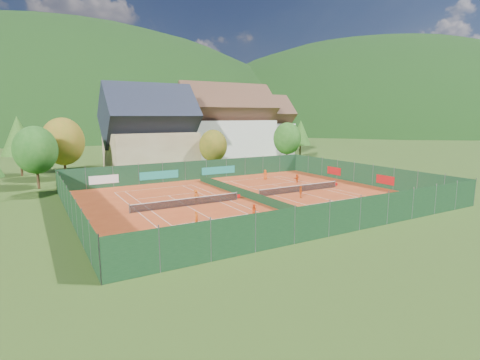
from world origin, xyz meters
The scene contains 32 objects.
ground centered at (0.00, 0.00, -0.02)m, with size 600.00×600.00×0.00m, color #2F4E18.
clay_pad centered at (0.00, 0.00, 0.01)m, with size 40.00×32.00×0.01m, color #BB411B.
court_markings_left centered at (-8.00, 0.00, 0.01)m, with size 11.03×23.83×0.00m.
court_markings_right centered at (8.00, 0.00, 0.01)m, with size 11.03×23.83×0.00m.
tennis_net_left centered at (-7.85, 0.00, 0.51)m, with size 13.30×0.10×1.02m.
tennis_net_right centered at (8.15, 0.00, 0.51)m, with size 13.30×0.10×1.02m.
court_divider centered at (0.00, 0.00, 0.50)m, with size 0.03×28.80×1.00m.
fence_north centered at (-0.46, 15.99, 1.47)m, with size 40.00×0.10×3.00m.
fence_south centered at (0.00, -16.00, 1.50)m, with size 40.00×0.04×3.00m.
fence_west centered at (-20.00, 0.00, 1.50)m, with size 0.04×32.00×3.00m.
fence_east centered at (20.00, 0.05, 1.48)m, with size 0.09×32.00×3.00m.
chalet centered at (-3.00, 30.00, 6.62)m, with size 16.20×12.00×16.00m.
hotel_block_a centered at (16.00, 36.00, 7.38)m, with size 21.60×11.00×17.25m.
hotel_block_b centered at (30.00, 44.00, 6.62)m, with size 17.28×10.00×15.50m.
tree_west_front centered at (-22.00, 20.00, 5.39)m, with size 5.72×5.72×8.69m.
tree_west_mid centered at (-18.00, 26.00, 6.07)m, with size 6.44×6.44×9.78m.
tree_west_back centered at (-24.00, 34.00, 6.74)m, with size 5.60×5.60×10.00m.
tree_center centered at (6.00, 22.00, 4.72)m, with size 5.01×5.01×7.60m.
tree_east_front centered at (24.00, 24.00, 5.39)m, with size 5.72×5.72×8.69m.
tree_east_mid centered at (34.00, 32.00, 6.06)m, with size 5.04×5.04×9.00m.
tree_east_back centered at (26.00, 40.00, 6.74)m, with size 7.15×7.15×10.86m.
mountain_backdrop centered at (28.54, 233.48, -39.64)m, with size 820.00×530.00×242.00m.
ball_hopper centered at (10.54, -12.13, 0.56)m, with size 0.34×0.34×0.80m.
loose_ball_0 centered at (-7.93, -3.87, 0.03)m, with size 0.07×0.07×0.07m, color #CCD833.
loose_ball_1 centered at (6.59, -12.02, 0.03)m, with size 0.07×0.07×0.07m, color #CCD833.
loose_ball_2 centered at (0.55, 2.08, 0.03)m, with size 0.07×0.07×0.07m, color #CCD833.
player_left_near centered at (-9.97, -7.14, 0.62)m, with size 0.45×0.30×1.24m, color #D15812.
player_left_mid centered at (-4.06, -7.89, 0.70)m, with size 0.68×0.53×1.39m, color #E74814.
player_left_far centered at (-6.48, 1.07, 0.78)m, with size 1.01×0.58×1.57m, color #DA5813.
player_right_near centered at (5.78, -2.99, 0.78)m, with size 0.91×0.38×1.55m, color #E15914.
player_right_far_a centered at (9.52, 10.47, 0.79)m, with size 0.77×0.50×1.58m, color #D34B12.
player_right_far_b centered at (11.95, 5.51, 0.69)m, with size 1.28×0.41×1.38m, color #EF5315.
Camera 1 is at (-23.32, -38.35, 10.01)m, focal length 28.00 mm.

